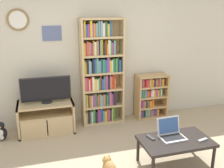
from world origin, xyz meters
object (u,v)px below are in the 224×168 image
(remote_far_from_laptop, at_px, (203,140))
(penguin_figurine, at_px, (1,132))
(laptop, at_px, (171,133))
(remote_near_laptop, at_px, (151,138))
(bookshelf_tall, at_px, (101,74))
(tv_stand, at_px, (46,117))
(television, at_px, (46,90))
(bookshelf_short, at_px, (150,96))
(coffee_table, at_px, (175,142))

(remote_far_from_laptop, height_order, penguin_figurine, remote_far_from_laptop)
(laptop, bearing_deg, remote_far_from_laptop, -32.47)
(laptop, bearing_deg, remote_near_laptop, 169.23)
(bookshelf_tall, height_order, penguin_figurine, bookshelf_tall)
(tv_stand, height_order, remote_far_from_laptop, tv_stand)
(television, bearing_deg, penguin_figurine, -171.95)
(television, distance_m, bookshelf_tall, 1.04)
(bookshelf_tall, relative_size, bookshelf_short, 2.25)
(bookshelf_tall, bearing_deg, remote_far_from_laptop, -61.95)
(bookshelf_short, distance_m, penguin_figurine, 2.82)
(bookshelf_short, bearing_deg, bookshelf_tall, 178.83)
(remote_near_laptop, height_order, remote_far_from_laptop, same)
(bookshelf_short, distance_m, remote_near_laptop, 1.71)
(bookshelf_tall, bearing_deg, coffee_table, -69.56)
(bookshelf_short, height_order, remote_far_from_laptop, bookshelf_short)
(remote_near_laptop, relative_size, penguin_figurine, 0.50)
(penguin_figurine, bearing_deg, remote_far_from_laptop, -29.77)
(penguin_figurine, bearing_deg, coffee_table, -30.98)
(remote_far_from_laptop, bearing_deg, remote_near_laptop, -124.41)
(penguin_figurine, bearing_deg, bookshelf_short, 4.90)
(bookshelf_short, xyz_separation_m, laptop, (-0.39, -1.61, 0.02))
(tv_stand, relative_size, laptop, 2.68)
(bookshelf_tall, bearing_deg, bookshelf_short, -1.17)
(coffee_table, bearing_deg, television, 136.48)
(television, relative_size, coffee_table, 0.86)
(tv_stand, distance_m, remote_near_laptop, 1.98)
(tv_stand, relative_size, penguin_figurine, 2.89)
(tv_stand, relative_size, television, 1.13)
(tv_stand, xyz_separation_m, bookshelf_short, (2.04, 0.13, 0.17))
(remote_near_laptop, bearing_deg, remote_far_from_laptop, -34.47)
(television, xyz_separation_m, bookshelf_short, (2.02, 0.13, -0.35))
(laptop, relative_size, remote_far_from_laptop, 2.16)
(bookshelf_short, xyz_separation_m, penguin_figurine, (-2.79, -0.24, -0.30))
(remote_far_from_laptop, bearing_deg, penguin_figurine, -132.59)
(remote_far_from_laptop, bearing_deg, television, -143.19)
(remote_near_laptop, distance_m, penguin_figurine, 2.51)
(remote_near_laptop, bearing_deg, laptop, -21.47)
(penguin_figurine, bearing_deg, laptop, -29.68)
(bookshelf_tall, bearing_deg, tv_stand, -171.65)
(tv_stand, height_order, laptop, laptop)
(coffee_table, bearing_deg, penguin_figurine, 149.02)
(tv_stand, distance_m, remote_far_from_laptop, 2.64)
(tv_stand, xyz_separation_m, laptop, (1.65, -1.48, 0.19))
(bookshelf_tall, xyz_separation_m, penguin_figurine, (-1.79, -0.26, -0.82))
(bookshelf_short, height_order, remote_near_laptop, bookshelf_short)
(bookshelf_tall, distance_m, coffee_table, 1.93)
(coffee_table, bearing_deg, tv_stand, 136.99)
(bookshelf_short, distance_m, coffee_table, 1.74)
(remote_far_from_laptop, bearing_deg, bookshelf_short, 166.55)
(tv_stand, distance_m, coffee_table, 2.30)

